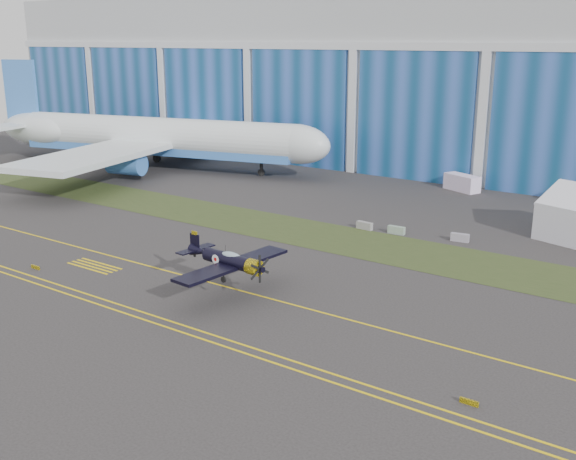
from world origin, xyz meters
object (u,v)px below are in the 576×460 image
Objects in this scene: jetliner at (154,96)px; shipping_container at (462,183)px; tug at (558,196)px; warbird at (228,260)px.

jetliner is 15.24× the size of shipping_container.
shipping_container is (50.21, 13.10, -11.26)m from jetliner.
shipping_container is at bearing -155.06° from tug.
warbird is 52.55m from shipping_container.
jetliner reaches higher than warbird.
warbird is 0.15× the size of jetliner.
jetliner is (-49.43, 39.41, 9.19)m from warbird.
warbird is at bearing -52.41° from jetliner.
shipping_container is at bearing 0.77° from jetliner.
warbird is 63.88m from jetliner.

